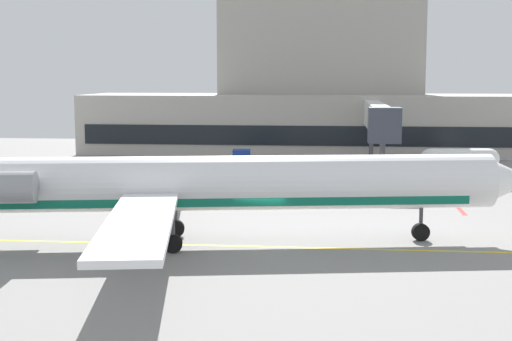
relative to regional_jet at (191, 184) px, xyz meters
The scene contains 8 objects.
ground 4.68m from the regional_jet, ahead, with size 120.00×120.00×0.11m.
terminal_building 47.98m from the regional_jet, 82.16° to the left, with size 55.13×13.16×19.75m.
jet_bridge_west 30.82m from the regional_jet, 69.48° to the left, with size 2.40×21.54×6.09m.
regional_jet is the anchor object (origin of this frame).
pushback_tractor 28.03m from the regional_jet, 93.34° to the left, with size 3.99×2.31×2.01m.
belt_loader 23.10m from the regional_jet, 57.83° to the left, with size 3.36×2.84×2.08m.
fuel_tank 34.57m from the regional_jet, 58.65° to the left, with size 6.88×2.41×2.16m.
safety_cone_alpha 10.16m from the regional_jet, 120.33° to the left, with size 0.47×0.47×0.55m.
Camera 1 is at (3.57, -36.36, 8.42)m, focal length 52.05 mm.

